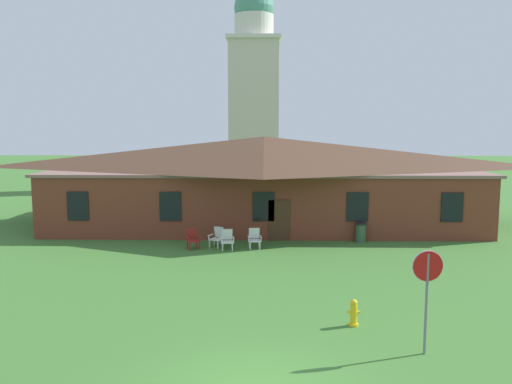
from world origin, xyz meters
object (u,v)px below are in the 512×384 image
lawn_chair_near_door (217,237)px  fire_hydrant (354,313)px  lawn_chair_by_porch (192,238)px  stop_sign (427,281)px  trash_bin (361,233)px  lawn_chair_left_end (227,239)px  lawn_chair_middle (254,238)px

lawn_chair_near_door → fire_hydrant: (4.93, -10.00, -0.12)m
lawn_chair_by_porch → fire_hydrant: size_ratio=1.21×
stop_sign → fire_hydrant: bearing=128.9°
lawn_chair_by_porch → trash_bin: (8.28, 1.56, -0.00)m
lawn_chair_left_end → fire_hydrant: (4.40, -9.44, -0.12)m
stop_sign → lawn_chair_near_door: size_ratio=2.81×
lawn_chair_near_door → lawn_chair_left_end: bearing=-47.0°
stop_sign → lawn_chair_middle: stop_sign is taller
fire_hydrant → stop_sign: bearing=-51.1°
lawn_chair_by_porch → lawn_chair_near_door: bearing=20.8°
stop_sign → lawn_chair_middle: (-4.61, 11.58, -1.42)m
lawn_chair_by_porch → trash_bin: size_ratio=0.98×
lawn_chair_by_porch → fire_hydrant: (6.07, -9.56, -0.12)m
lawn_chair_middle → trash_bin: size_ratio=0.98×
lawn_chair_by_porch → lawn_chair_middle: size_ratio=1.00×
stop_sign → lawn_chair_by_porch: 13.76m
lawn_chair_left_end → fire_hydrant: bearing=-65.0°
lawn_chair_near_door → trash_bin: trash_bin is taller
lawn_chair_near_door → lawn_chair_middle: 1.82m
lawn_chair_by_porch → lawn_chair_left_end: (1.67, -0.13, 0.00)m
lawn_chair_near_door → lawn_chair_left_end: same height
lawn_chair_near_door → fire_hydrant: lawn_chair_near_door is taller
stop_sign → lawn_chair_by_porch: size_ratio=2.81×
lawn_chair_left_end → fire_hydrant: 10.41m
lawn_chair_middle → fire_hydrant: (3.12, -9.74, -0.12)m
stop_sign → trash_bin: 13.07m
stop_sign → fire_hydrant: (-1.49, 1.84, -1.54)m
stop_sign → fire_hydrant: size_ratio=3.40×
lawn_chair_left_end → lawn_chair_by_porch: bearing=175.7°
lawn_chair_by_porch → trash_bin: 8.42m
stop_sign → lawn_chair_left_end: stop_sign is taller
lawn_chair_left_end → lawn_chair_near_door: bearing=133.0°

